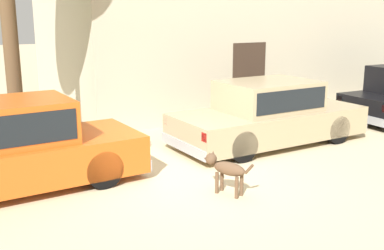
{
  "coord_description": "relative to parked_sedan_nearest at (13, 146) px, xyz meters",
  "views": [
    {
      "loc": [
        -3.89,
        -7.09,
        2.9
      ],
      "look_at": [
        0.19,
        0.2,
        0.9
      ],
      "focal_mm": 43.87,
      "sensor_mm": 36.0,
      "label": 1
    }
  ],
  "objects": [
    {
      "name": "parked_sedan_nearest",
      "position": [
        0.0,
        0.0,
        0.0
      ],
      "size": [
        4.4,
        1.89,
        1.52
      ],
      "rotation": [
        0.0,
        0.0,
        0.05
      ],
      "color": "#D15619",
      "rests_on": "ground_plane"
    },
    {
      "name": "stray_dog_spotted",
      "position": [
        2.96,
        -1.91,
        -0.31
      ],
      "size": [
        0.47,
        0.91,
        0.67
      ],
      "rotation": [
        0.0,
        0.0,
        1.99
      ],
      "color": "brown",
      "rests_on": "ground_plane"
    },
    {
      "name": "parked_sedan_second",
      "position": [
        5.48,
        0.18,
        -0.03
      ],
      "size": [
        4.65,
        1.94,
        1.44
      ],
      "rotation": [
        0.0,
        0.0,
        0.03
      ],
      "color": "tan",
      "rests_on": "ground_plane"
    },
    {
      "name": "ground_plane",
      "position": [
        2.83,
        -0.9,
        -0.74
      ],
      "size": [
        80.0,
        80.0,
        0.0
      ],
      "primitive_type": "plane",
      "color": "#CCB78E"
    }
  ]
}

